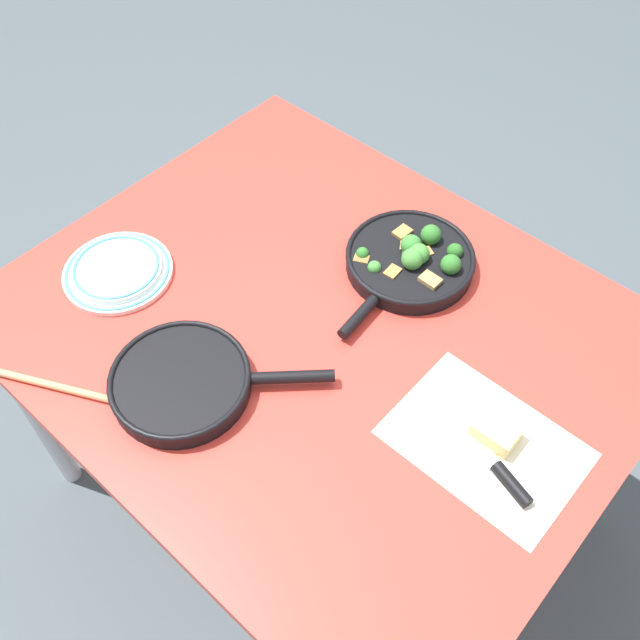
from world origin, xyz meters
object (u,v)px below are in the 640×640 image
Objects in this scene: wooden_spoon at (105,398)px; cheese_block at (496,432)px; skillet_eggs at (183,382)px; grater_knife at (490,459)px; dinner_plate_stack at (117,270)px; skillet_broccoli at (411,260)px.

cheese_block is (0.59, 0.42, 0.01)m from wooden_spoon.
wooden_spoon is at bearing -171.60° from skillet_eggs.
grater_knife is (0.61, 0.37, 0.00)m from wooden_spoon.
cheese_block is 0.85m from dinner_plate_stack.
grater_knife is at bearing 10.72° from dinner_plate_stack.
skillet_eggs is (-0.13, -0.53, -0.00)m from skillet_broccoli.
skillet_eggs reaches higher than dinner_plate_stack.
cheese_block is 0.34× the size of dinner_plate_stack.
skillet_broccoli is at bearing 148.23° from cheese_block.
cheese_block is (0.37, -0.23, -0.01)m from skillet_broccoli.
skillet_eggs is 1.05× the size of wooden_spoon.
skillet_eggs is 0.58m from cheese_block.
dinner_plate_stack reaches higher than wooden_spoon.
skillet_eggs reaches higher than grater_knife.
skillet_eggs is at bearing 43.13° from grater_knife.
dinner_plate_stack is (-0.84, -0.16, 0.00)m from grater_knife.
skillet_broccoli reaches higher than skillet_eggs.
skillet_broccoli is 0.47m from grater_knife.
skillet_broccoli is 1.40× the size of grater_knife.
skillet_eggs is 1.49× the size of dinner_plate_stack.
skillet_broccoli is 1.67× the size of dinner_plate_stack.
skillet_broccoli reaches higher than dinner_plate_stack.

